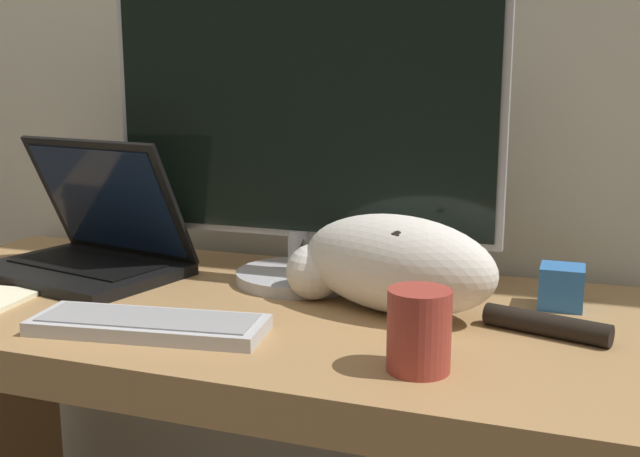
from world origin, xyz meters
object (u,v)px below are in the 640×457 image
Objects in this scene: monitor at (299,127)px; laptop at (90,247)px; external_keyboard at (149,325)px; cat at (393,263)px; coffee_mug at (419,330)px.

monitor is 1.78× the size of laptop.
cat is (0.30, 0.21, 0.06)m from external_keyboard.
cat reaches higher than coffee_mug.
monitor reaches higher than laptop.
monitor is 0.30m from cat.
monitor is 1.38× the size of cat.
laptop is 0.78× the size of cat.
laptop is 0.37m from external_keyboard.
external_keyboard is (0.28, -0.25, -0.04)m from laptop.
monitor is at bearing 23.94° from laptop.
coffee_mug is (0.67, -0.26, 0.00)m from laptop.
coffee_mug is at bearing -52.17° from cat.
cat is 4.86× the size of coffee_mug.
external_keyboard is 0.39m from coffee_mug.
monitor is 6.73× the size of coffee_mug.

